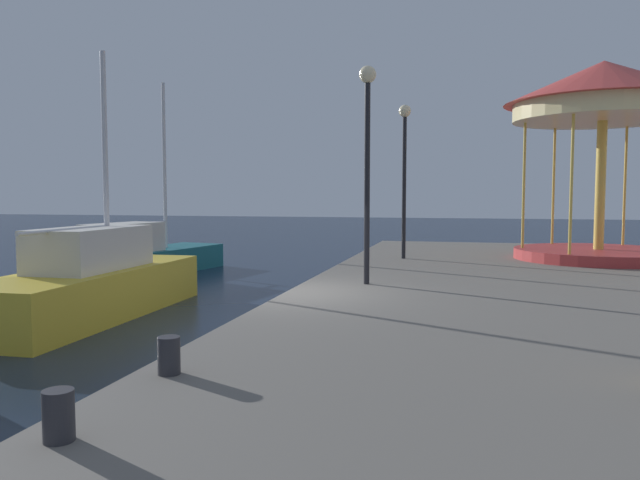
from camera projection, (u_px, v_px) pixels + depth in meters
name	position (u px, v px, depth m)	size (l,w,h in m)	color
ground_plane	(287.00, 332.00, 12.16)	(120.00, 120.00, 0.00)	#162338
sailboat_yellow	(92.00, 283.00, 13.57)	(2.14, 6.58, 5.90)	gold
sailboat_teal	(145.00, 255.00, 20.66)	(2.89, 6.20, 6.52)	#19606B
carousel	(603.00, 110.00, 17.70)	(5.52, 5.52, 5.69)	#B23333
lamp_post_mid_promenade	(367.00, 137.00, 12.88)	(0.36, 0.36, 4.55)	black
lamp_post_far_end	(404.00, 155.00, 18.10)	(0.36, 0.36, 4.50)	black
bollard_center	(169.00, 355.00, 6.53)	(0.24, 0.24, 0.40)	#2D2D33
bollard_north	(59.00, 416.00, 4.75)	(0.24, 0.24, 0.40)	#2D2D33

